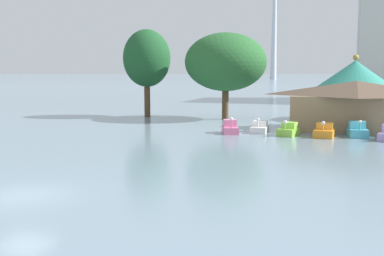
# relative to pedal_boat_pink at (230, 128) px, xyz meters

# --- Properties ---
(ground_plane) EXTENTS (2000.00, 2000.00, 0.00)m
(ground_plane) POSITION_rel_pedal_boat_pink_xyz_m (-4.27, -24.75, -0.51)
(ground_plane) COLOR gray
(pedal_boat_pink) EXTENTS (2.15, 2.92, 1.65)m
(pedal_boat_pink) POSITION_rel_pedal_boat_pink_xyz_m (0.00, 0.00, 0.00)
(pedal_boat_pink) COLOR pink
(pedal_boat_pink) RESTS_ON ground
(pedal_boat_white) EXTENTS (1.53, 2.78, 1.51)m
(pedal_boat_white) POSITION_rel_pedal_boat_pink_xyz_m (2.55, 1.61, -0.07)
(pedal_boat_white) COLOR white
(pedal_boat_white) RESTS_ON ground
(pedal_boat_lime) EXTENTS (1.96, 2.53, 1.50)m
(pedal_boat_lime) POSITION_rel_pedal_boat_pink_xyz_m (5.47, 0.11, -0.02)
(pedal_boat_lime) COLOR #8CCC3F
(pedal_boat_lime) RESTS_ON ground
(pedal_boat_orange) EXTENTS (1.91, 2.72, 1.54)m
(pedal_boat_orange) POSITION_rel_pedal_boat_pink_xyz_m (8.66, 0.20, -0.01)
(pedal_boat_orange) COLOR orange
(pedal_boat_orange) RESTS_ON ground
(pedal_boat_cyan) EXTENTS (1.94, 2.59, 1.63)m
(pedal_boat_cyan) POSITION_rel_pedal_boat_pink_xyz_m (11.46, 1.16, 0.05)
(pedal_boat_cyan) COLOR #4CB7CC
(pedal_boat_cyan) RESTS_ON ground
(boathouse) EXTENTS (13.22, 7.91, 4.94)m
(boathouse) POSITION_rel_pedal_boat_pink_xyz_m (11.41, 6.03, 2.07)
(boathouse) COLOR #9E7F5B
(boathouse) RESTS_ON ground
(green_roof_pavilion) EXTENTS (9.24, 9.24, 7.87)m
(green_roof_pavilion) POSITION_rel_pedal_boat_pink_xyz_m (11.45, 16.13, 3.48)
(green_roof_pavilion) COLOR brown
(green_roof_pavilion) RESTS_ON ground
(shoreline_tree_tall_left) EXTENTS (6.06, 6.06, 11.19)m
(shoreline_tree_tall_left) POSITION_rel_pedal_boat_pink_xyz_m (-13.88, 12.28, 6.98)
(shoreline_tree_tall_left) COLOR brown
(shoreline_tree_tall_left) RESTS_ON ground
(shoreline_tree_mid) EXTENTS (9.94, 9.94, 10.54)m
(shoreline_tree_mid) POSITION_rel_pedal_boat_pink_xyz_m (-3.55, 12.42, 6.47)
(shoreline_tree_mid) COLOR brown
(shoreline_tree_mid) RESTS_ON ground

